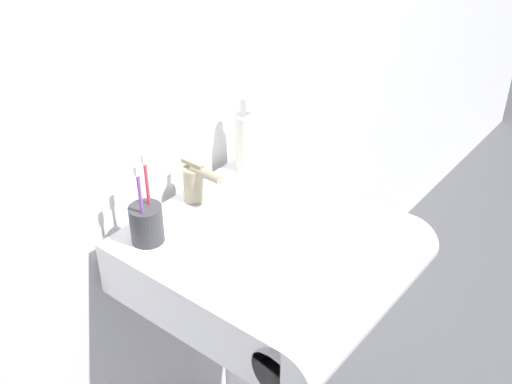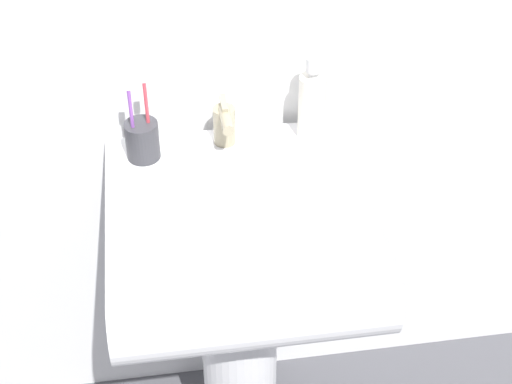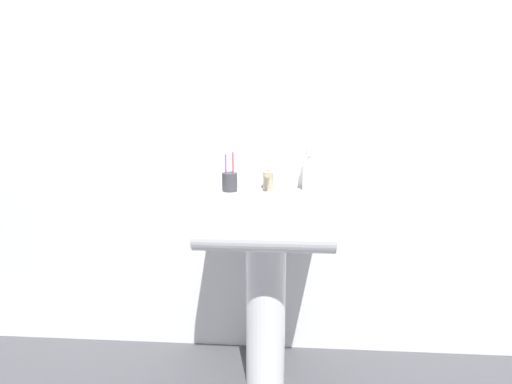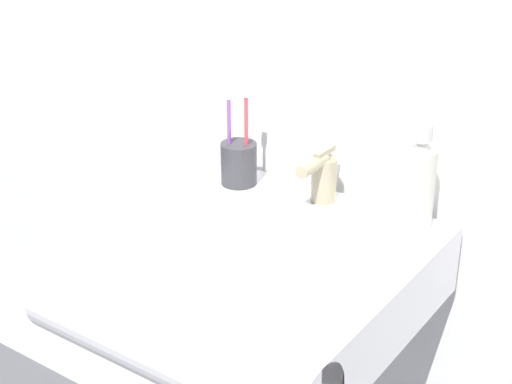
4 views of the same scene
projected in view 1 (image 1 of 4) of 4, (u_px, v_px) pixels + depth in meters
wall_back at (150, 19)px, 1.24m from camera, size 5.00×0.05×2.40m
sink_basin at (279, 263)px, 1.32m from camera, size 0.48×0.52×0.12m
faucet at (196, 182)px, 1.37m from camera, size 0.04×0.11×0.10m
toothbrush_cup at (147, 223)px, 1.26m from camera, size 0.07×0.07×0.19m
soap_bottle at (247, 139)px, 1.48m from camera, size 0.05×0.05×0.18m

